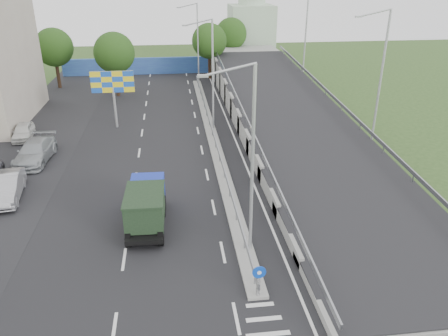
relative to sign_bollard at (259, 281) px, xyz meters
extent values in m
plane|color=#2D4C1E|center=(0.00, -2.17, -1.03)|extent=(160.00, 160.00, 0.00)
cube|color=black|center=(-3.00, 17.83, -1.03)|extent=(26.00, 90.00, 0.04)
cube|color=black|center=(-16.00, 17.83, -1.03)|extent=(8.00, 90.00, 0.05)
cube|color=gray|center=(0.00, 21.83, -0.93)|extent=(1.00, 44.00, 0.20)
cube|color=gray|center=(12.30, 21.83, 1.32)|extent=(0.10, 50.00, 0.32)
cube|color=gray|center=(2.80, 21.83, 1.32)|extent=(0.10, 50.00, 0.32)
cube|color=gray|center=(0.00, 21.83, -0.28)|extent=(0.08, 44.00, 0.32)
cylinder|color=gray|center=(0.00, 21.83, -0.53)|extent=(0.09, 0.09, 0.60)
cylinder|color=black|center=(0.00, 0.03, -0.23)|extent=(0.20, 0.20, 1.20)
cylinder|color=#0C3FBF|center=(0.00, -0.05, 0.52)|extent=(0.64, 0.05, 0.64)
cylinder|color=white|center=(0.00, -0.08, 0.52)|extent=(0.20, 0.03, 0.20)
cylinder|color=#B2B5B7|center=(0.30, 3.83, 4.17)|extent=(0.18, 0.18, 10.00)
cylinder|color=#B2B5B7|center=(-0.90, 3.83, 8.92)|extent=(2.57, 0.12, 0.66)
cube|color=#B2B5B7|center=(-2.10, 3.83, 8.67)|extent=(0.50, 0.18, 0.12)
cylinder|color=#B2B5B7|center=(0.30, 23.83, 4.17)|extent=(0.18, 0.18, 10.00)
cylinder|color=#B2B5B7|center=(-0.90, 23.83, 8.92)|extent=(2.57, 0.12, 0.66)
cube|color=#B2B5B7|center=(-2.10, 23.83, 8.67)|extent=(0.50, 0.18, 0.12)
cylinder|color=#B2B5B7|center=(0.30, 43.83, 4.17)|extent=(0.18, 0.18, 10.00)
cylinder|color=#B2B5B7|center=(-0.90, 43.83, 8.92)|extent=(2.57, 0.12, 0.66)
cube|color=#B2B5B7|center=(-2.10, 43.83, 8.67)|extent=(0.50, 0.18, 0.12)
cube|color=#293F98|center=(-4.00, 49.83, 0.17)|extent=(30.00, 0.50, 2.40)
cube|color=#B2CCAD|center=(10.00, 57.83, 3.47)|extent=(7.00, 7.00, 9.00)
cylinder|color=#B2CCAD|center=(10.00, 57.83, 8.47)|extent=(4.40, 4.40, 1.00)
cylinder|color=#B2B5B7|center=(-9.00, 25.83, 0.97)|extent=(0.24, 0.24, 4.00)
cube|color=yellow|center=(-9.00, 25.83, 3.47)|extent=(4.00, 0.20, 2.00)
cylinder|color=black|center=(-10.00, 37.83, 0.97)|extent=(0.44, 0.44, 4.00)
sphere|color=#214011|center=(-10.00, 37.83, 4.17)|extent=(4.80, 4.80, 4.80)
cylinder|color=black|center=(2.00, 45.83, 0.97)|extent=(0.44, 0.44, 4.00)
sphere|color=#214011|center=(2.00, 45.83, 4.17)|extent=(4.80, 4.80, 4.80)
cylinder|color=black|center=(-18.00, 42.83, 0.97)|extent=(0.44, 0.44, 4.00)
sphere|color=#214011|center=(-18.00, 42.83, 4.17)|extent=(4.80, 4.80, 4.80)
cylinder|color=black|center=(6.00, 52.83, 0.97)|extent=(0.44, 0.44, 4.00)
sphere|color=#214011|center=(6.00, 52.83, 4.17)|extent=(4.80, 4.80, 4.80)
cylinder|color=black|center=(-6.21, 8.98, -0.54)|extent=(0.34, 0.99, 0.98)
cylinder|color=black|center=(-4.43, 8.93, -0.54)|extent=(0.34, 0.99, 0.98)
cylinder|color=black|center=(-6.23, 8.18, -0.54)|extent=(0.34, 0.99, 0.98)
cylinder|color=black|center=(-4.46, 8.13, -0.54)|extent=(0.34, 0.99, 0.98)
cylinder|color=black|center=(-6.32, 5.07, -0.54)|extent=(0.34, 0.99, 0.98)
cylinder|color=black|center=(-4.54, 5.02, -0.54)|extent=(0.34, 0.99, 0.98)
cube|color=black|center=(-5.37, 7.09, -0.41)|extent=(2.19, 5.56, 0.27)
cube|color=#0D2196|center=(-5.32, 9.18, 0.48)|extent=(2.08, 1.48, 1.51)
cube|color=black|center=(-5.30, 9.86, 0.88)|extent=(1.69, 0.10, 0.62)
cube|color=black|center=(-5.30, 9.93, -0.46)|extent=(2.05, 0.19, 0.44)
cube|color=black|center=(-5.39, 6.56, 0.57)|extent=(2.22, 3.43, 1.60)
cube|color=black|center=(-5.39, 6.56, 1.41)|extent=(2.31, 3.52, 0.11)
imported|color=#9D9DA2|center=(-14.84, 11.78, -0.21)|extent=(2.38, 5.20, 1.65)
imported|color=#979C9F|center=(-14.62, 18.13, -0.21)|extent=(2.66, 5.82, 1.65)
imported|color=silver|center=(-17.11, 23.63, -0.34)|extent=(2.06, 4.20, 1.38)
camera|label=1|loc=(-3.55, -15.81, 13.02)|focal=35.00mm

